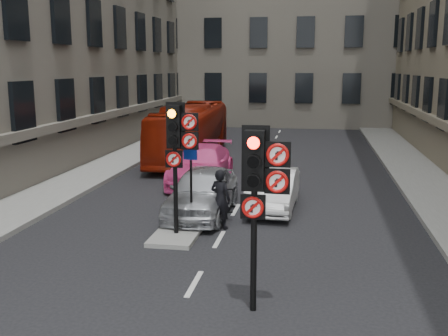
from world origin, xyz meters
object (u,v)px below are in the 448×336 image
(signal_near, at_px, (259,180))
(bus_red, at_px, (191,132))
(signal_far, at_px, (178,140))
(car_pink, at_px, (201,165))
(motorcycle, at_px, (225,202))
(car_white, at_px, (274,190))
(info_sign, at_px, (191,177))
(motorcyclist, at_px, (220,199))
(car_silver, at_px, (202,191))

(signal_near, bearing_deg, bus_red, 107.76)
(signal_far, xyz_separation_m, car_pink, (-0.84, 6.71, -1.96))
(motorcycle, bearing_deg, bus_red, 102.66)
(car_white, xyz_separation_m, info_sign, (-2.12, -2.82, 0.95))
(car_white, height_order, bus_red, bus_red)
(car_pink, height_order, motorcyclist, motorcyclist)
(signal_near, relative_size, car_silver, 0.81)
(motorcyclist, bearing_deg, signal_far, 68.20)
(signal_near, height_order, info_sign, signal_near)
(car_pink, distance_m, bus_red, 5.59)
(signal_far, bearing_deg, car_pink, 97.11)
(car_silver, height_order, car_white, car_silver)
(motorcycle, distance_m, motorcyclist, 0.91)
(signal_near, relative_size, motorcycle, 1.89)
(car_silver, xyz_separation_m, info_sign, (0.06, -1.75, 0.84))
(motorcycle, bearing_deg, car_silver, 144.93)
(signal_near, distance_m, car_white, 7.63)
(motorcyclist, bearing_deg, signal_near, 130.17)
(car_white, xyz_separation_m, motorcycle, (-1.38, -1.50, -0.08))
(car_white, relative_size, motorcyclist, 2.24)
(signal_near, height_order, signal_far, signal_far)
(car_pink, distance_m, motorcyclist, 5.99)
(signal_near, distance_m, info_sign, 5.24)
(car_white, bearing_deg, car_pink, 135.96)
(car_white, distance_m, motorcyclist, 2.74)
(car_white, relative_size, motorcycle, 2.07)
(info_sign, bearing_deg, signal_near, -52.77)
(motorcycle, distance_m, info_sign, 1.82)
(car_silver, xyz_separation_m, car_pink, (-0.99, 4.41, -0.02))
(motorcyclist, bearing_deg, info_sign, 53.00)
(motorcyclist, bearing_deg, motorcycle, -66.40)
(signal_far, distance_m, car_pink, 7.05)
(car_white, bearing_deg, motorcycle, -130.14)
(signal_near, relative_size, motorcyclist, 2.05)
(signal_far, bearing_deg, info_sign, 68.92)
(car_white, relative_size, car_pink, 0.77)
(bus_red, relative_size, info_sign, 4.33)
(car_white, distance_m, bus_red, 9.94)
(car_pink, xyz_separation_m, motorcyclist, (1.81, -5.71, 0.13))
(car_white, relative_size, info_sign, 1.72)
(car_silver, bearing_deg, info_sign, -86.67)
(car_silver, xyz_separation_m, car_white, (2.18, 1.07, -0.11))
(info_sign, bearing_deg, bus_red, 113.05)
(car_silver, height_order, car_pink, car_silver)
(bus_red, bearing_deg, car_pink, -74.34)
(signal_near, xyz_separation_m, motorcycle, (-1.65, 5.87, -2.01))
(car_pink, xyz_separation_m, info_sign, (1.05, -6.16, 0.85))
(signal_near, distance_m, motorcyclist, 5.54)
(motorcycle, relative_size, info_sign, 0.83)
(signal_near, bearing_deg, signal_far, 123.02)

